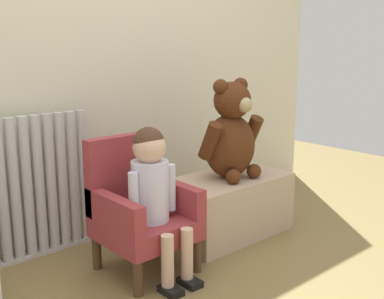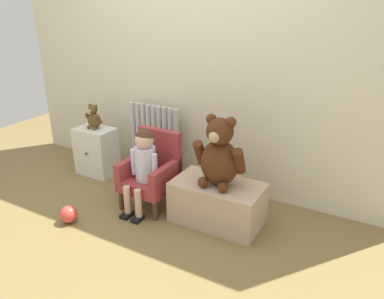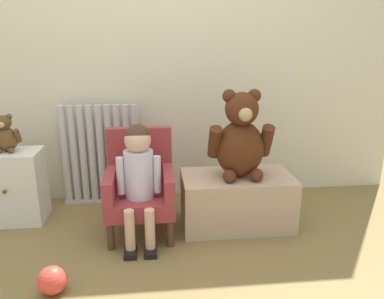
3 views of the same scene
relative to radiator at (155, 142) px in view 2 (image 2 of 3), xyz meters
name	(u,v)px [view 2 (image 2 of 3)]	position (x,y,z in m)	size (l,w,h in m)	color
ground_plane	(119,233)	(0.32, -0.95, -0.36)	(6.00, 6.00, 0.00)	olive
back_wall	(190,53)	(0.32, 0.12, 0.84)	(3.80, 0.05, 2.40)	beige
radiator	(155,142)	(0.00, 0.00, 0.00)	(0.56, 0.05, 0.72)	#BDBCBF
small_dresser	(97,151)	(-0.54, -0.24, -0.12)	(0.38, 0.28, 0.47)	silver
child_armchair	(152,172)	(0.29, -0.45, -0.06)	(0.40, 0.40, 0.63)	maroon
child_figure	(144,159)	(0.29, -0.56, 0.09)	(0.25, 0.35, 0.70)	silver
low_bench	(217,202)	(0.89, -0.44, -0.19)	(0.69, 0.39, 0.33)	tan
large_teddy_bear	(219,155)	(0.90, -0.45, 0.21)	(0.39, 0.28, 0.54)	#4A2510
small_teddy_bear	(94,118)	(-0.54, -0.23, 0.22)	(0.17, 0.12, 0.24)	brown
toy_ball	(69,214)	(-0.11, -1.03, -0.29)	(0.14, 0.14, 0.14)	#D84133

